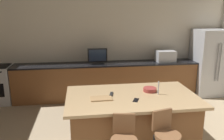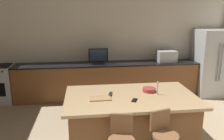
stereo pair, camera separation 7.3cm
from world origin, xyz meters
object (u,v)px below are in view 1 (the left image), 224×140
at_px(refrigerator, 209,62).
at_px(tv_remote, 111,94).
at_px(microwave, 165,56).
at_px(bar_stool_right, 166,140).
at_px(cutting_board, 101,98).
at_px(cell_phone, 136,100).
at_px(fruit_bowl, 150,90).
at_px(kitchen_island, 131,122).
at_px(tv_monitor, 97,57).

relative_size(refrigerator, tv_remote, 10.34).
relative_size(microwave, tv_remote, 2.82).
bearing_deg(microwave, tv_remote, -127.55).
height_order(bar_stool_right, cutting_board, bar_stool_right).
relative_size(bar_stool_right, cell_phone, 6.39).
relative_size(bar_stool_right, fruit_bowl, 4.40).
distance_m(microwave, cell_phone, 2.93).
relative_size(bar_stool_right, tv_remote, 5.64).
relative_size(tv_remote, cutting_board, 0.52).
bearing_deg(bar_stool_right, fruit_bowl, 72.88).
bearing_deg(cell_phone, cutting_board, -169.33).
relative_size(kitchen_island, cell_phone, 13.77).
distance_m(refrigerator, fruit_bowl, 3.14).
relative_size(kitchen_island, microwave, 4.30).
bearing_deg(kitchen_island, refrigerator, 40.69).
bearing_deg(microwave, tv_monitor, -178.35).
height_order(kitchen_island, cell_phone, cell_phone).
distance_m(kitchen_island, fruit_bowl, 0.61).
distance_m(cell_phone, tv_remote, 0.44).
distance_m(bar_stool_right, cutting_board, 1.11).
distance_m(kitchen_island, refrigerator, 3.51).
xyz_separation_m(fruit_bowl, cell_phone, (-0.32, -0.35, -0.03)).
bearing_deg(microwave, cell_phone, -118.96).
xyz_separation_m(kitchen_island, cell_phone, (0.01, -0.20, 0.46)).
bearing_deg(fruit_bowl, tv_remote, -173.92).
xyz_separation_m(kitchen_island, microwave, (1.43, 2.36, 0.59)).
distance_m(tv_monitor, cutting_board, 2.39).
relative_size(kitchen_island, bar_stool_right, 2.16).
relative_size(kitchen_island, refrigerator, 1.18).
height_order(kitchen_island, tv_monitor, tv_monitor).
bearing_deg(kitchen_island, cutting_board, -171.52).
bearing_deg(microwave, kitchen_island, -121.24).
bearing_deg(cell_phone, fruit_bowl, 72.16).
relative_size(fruit_bowl, cutting_board, 0.67).
distance_m(kitchen_island, cutting_board, 0.68).
height_order(kitchen_island, fruit_bowl, fruit_bowl).
bearing_deg(cutting_board, kitchen_island, 8.48).
height_order(tv_monitor, tv_remote, tv_monitor).
xyz_separation_m(kitchen_island, refrigerator, (2.65, 2.28, 0.41)).
xyz_separation_m(tv_monitor, bar_stool_right, (0.66, -3.07, -0.53)).
height_order(microwave, bar_stool_right, microwave).
xyz_separation_m(refrigerator, bar_stool_right, (-2.35, -3.04, -0.31)).
xyz_separation_m(kitchen_island, tv_monitor, (-0.37, 2.31, 0.63)).
height_order(microwave, cutting_board, microwave).
height_order(kitchen_island, microwave, microwave).
bearing_deg(refrigerator, bar_stool_right, -127.75).
bearing_deg(fruit_bowl, kitchen_island, -155.73).
relative_size(refrigerator, cell_phone, 11.71).
height_order(fruit_bowl, cutting_board, fruit_bowl).
bearing_deg(cutting_board, bar_stool_right, -41.26).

